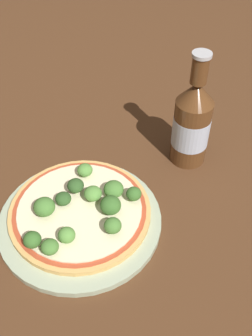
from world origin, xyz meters
TOP-DOWN VIEW (x-y plane):
  - ground_plane at (0.00, 0.00)m, footprint 3.00×3.00m
  - plate at (-0.00, 0.00)m, footprint 0.28×0.28m
  - pizza at (-0.00, 0.01)m, footprint 0.24×0.24m
  - broccoli_floret_0 at (-0.01, 0.05)m, footprint 0.03×0.03m
  - broccoli_floret_1 at (0.06, 0.04)m, footprint 0.03×0.03m
  - broccoli_floret_2 at (-0.02, -0.05)m, footprint 0.03×0.03m
  - broccoli_floret_3 at (-0.07, -0.06)m, footprint 0.03×0.03m
  - broccoli_floret_4 at (0.05, -0.00)m, footprint 0.04×0.04m
  - broccoli_floret_5 at (-0.06, -0.00)m, footprint 0.04×0.04m
  - broccoli_floret_6 at (0.09, 0.03)m, footprint 0.03×0.03m
  - broccoli_floret_7 at (-0.04, -0.08)m, footprint 0.03×0.03m
  - broccoli_floret_8 at (0.01, 0.09)m, footprint 0.03×0.03m
  - broccoli_floret_9 at (0.02, 0.03)m, footprint 0.03×0.03m
  - broccoli_floret_10 at (0.06, -0.04)m, footprint 0.03×0.03m
  - broccoli_floret_11 at (-0.03, 0.02)m, footprint 0.03×0.03m
  - beer_bottle at (0.21, 0.16)m, footprint 0.07×0.07m

SIDE VIEW (x-z plane):
  - ground_plane at x=0.00m, z-range 0.00..0.00m
  - plate at x=0.00m, z-range 0.00..0.01m
  - pizza at x=0.00m, z-range 0.01..0.03m
  - broccoli_floret_11 at x=-0.03m, z-range 0.03..0.05m
  - broccoli_floret_8 at x=0.01m, z-range 0.03..0.05m
  - broccoli_floret_2 at x=-0.02m, z-range 0.03..0.05m
  - broccoli_floret_7 at x=-0.04m, z-range 0.03..0.05m
  - broccoli_floret_1 at x=0.06m, z-range 0.03..0.06m
  - broccoli_floret_3 at x=-0.07m, z-range 0.03..0.06m
  - broccoli_floret_6 at x=0.09m, z-range 0.03..0.06m
  - broccoli_floret_10 at x=0.06m, z-range 0.03..0.06m
  - broccoli_floret_0 at x=-0.01m, z-range 0.03..0.06m
  - broccoli_floret_9 at x=0.02m, z-range 0.03..0.06m
  - broccoli_floret_5 at x=-0.06m, z-range 0.03..0.06m
  - broccoli_floret_4 at x=0.05m, z-range 0.03..0.06m
  - beer_bottle at x=0.21m, z-range -0.03..0.20m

